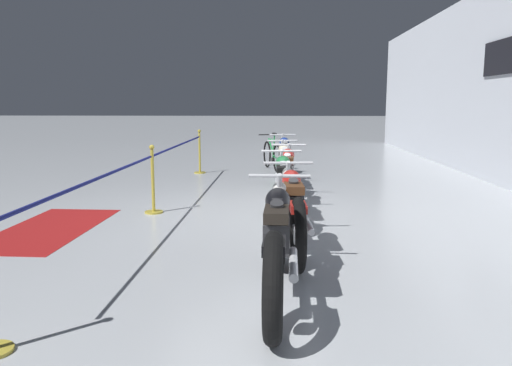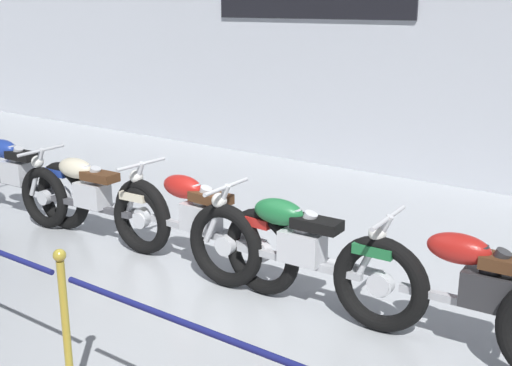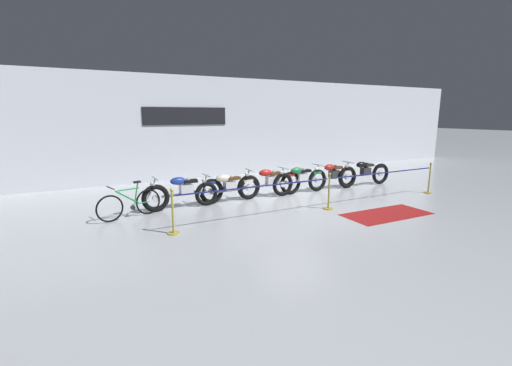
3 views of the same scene
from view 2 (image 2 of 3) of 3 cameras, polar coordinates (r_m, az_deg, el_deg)
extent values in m
plane|color=#B2B7BC|center=(5.44, -5.13, -11.49)|extent=(120.00, 120.00, 0.00)
cube|color=silver|center=(9.31, 16.28, 12.77)|extent=(28.00, 0.25, 4.20)
torus|color=black|center=(7.54, -16.75, -1.08)|extent=(0.78, 0.18, 0.77)
cylinder|color=silver|center=(7.54, -16.75, -1.08)|extent=(0.18, 0.09, 0.18)
cube|color=silver|center=(8.10, -20.48, 0.90)|extent=(0.37, 0.24, 0.26)
cylinder|color=silver|center=(8.08, -20.79, 2.31)|extent=(0.18, 0.12, 0.24)
cylinder|color=silver|center=(8.02, -20.43, 2.24)|extent=(0.18, 0.12, 0.24)
cylinder|color=silver|center=(7.98, -18.28, -0.14)|extent=(0.70, 0.11, 0.07)
cube|color=#47474C|center=(8.17, -20.60, 0.00)|extent=(1.34, 0.14, 0.06)
ellipsoid|color=navy|center=(8.22, -21.62, 2.86)|extent=(0.47, 0.25, 0.22)
cube|color=black|center=(7.95, -20.06, 2.30)|extent=(0.41, 0.22, 0.09)
cube|color=navy|center=(7.51, -17.16, 0.96)|extent=(0.33, 0.18, 0.08)
torus|color=black|center=(7.64, -18.29, -1.23)|extent=(0.72, 0.17, 0.71)
torus|color=black|center=(6.62, -10.18, -3.27)|extent=(0.72, 0.17, 0.71)
cylinder|color=silver|center=(7.64, -18.29, -1.23)|extent=(0.17, 0.09, 0.17)
cylinder|color=silver|center=(6.62, -10.18, -3.27)|extent=(0.17, 0.09, 0.17)
cylinder|color=silver|center=(7.64, -18.90, 0.91)|extent=(0.31, 0.08, 0.59)
cube|color=silver|center=(7.03, -14.34, -1.01)|extent=(0.37, 0.24, 0.26)
cylinder|color=silver|center=(7.01, -14.68, 0.61)|extent=(0.19, 0.12, 0.24)
cylinder|color=silver|center=(6.95, -14.22, 0.51)|extent=(0.19, 0.12, 0.24)
cylinder|color=silver|center=(6.96, -11.73, -2.23)|extent=(0.70, 0.11, 0.07)
cube|color=#47474C|center=(7.10, -14.54, -2.03)|extent=(1.17, 0.13, 0.06)
ellipsoid|color=beige|center=(7.13, -15.76, 1.28)|extent=(0.47, 0.25, 0.22)
cube|color=#4C2D19|center=(6.88, -13.72, 0.57)|extent=(0.41, 0.22, 0.09)
cube|color=beige|center=(6.57, -10.61, -1.12)|extent=(0.33, 0.18, 0.08)
cylinder|color=silver|center=(7.49, -18.55, 2.77)|extent=(0.08, 0.62, 0.04)
sphere|color=silver|center=(7.59, -18.84, 1.80)|extent=(0.14, 0.14, 0.14)
torus|color=black|center=(6.62, -10.07, -2.93)|extent=(0.79, 0.16, 0.78)
torus|color=black|center=(5.62, 0.52, -6.13)|extent=(0.79, 0.16, 0.78)
cylinder|color=silver|center=(6.62, -10.07, -2.93)|extent=(0.19, 0.09, 0.18)
cylinder|color=silver|center=(5.62, 0.52, -6.13)|extent=(0.19, 0.09, 0.18)
cylinder|color=silver|center=(6.60, -10.70, -0.44)|extent=(0.31, 0.07, 0.59)
cube|color=silver|center=(6.00, -4.91, -3.09)|extent=(0.37, 0.23, 0.26)
cylinder|color=silver|center=(5.97, -5.25, -1.19)|extent=(0.18, 0.12, 0.24)
cylinder|color=silver|center=(5.91, -4.67, -1.34)|extent=(0.18, 0.12, 0.24)
cylinder|color=silver|center=(5.96, -1.85, -4.61)|extent=(0.70, 0.10, 0.07)
cube|color=#ADAFB5|center=(6.08, -5.23, -4.24)|extent=(1.24, 0.11, 0.06)
ellipsoid|color=#B21E19|center=(6.08, -6.55, -0.32)|extent=(0.47, 0.24, 0.22)
cube|color=#4C2D19|center=(5.85, -4.04, -1.31)|extent=(0.41, 0.22, 0.09)
cube|color=#B21E19|center=(5.55, 0.12, -3.33)|extent=(0.33, 0.17, 0.08)
cylinder|color=silver|center=(6.45, -10.18, 1.66)|extent=(0.06, 0.62, 0.04)
sphere|color=silver|center=(6.54, -10.59, 0.58)|extent=(0.14, 0.14, 0.14)
torus|color=black|center=(5.76, -2.75, -5.57)|extent=(0.79, 0.16, 0.78)
torus|color=black|center=(5.09, 10.90, -8.82)|extent=(0.79, 0.16, 0.78)
cylinder|color=silver|center=(5.76, -2.75, -5.57)|extent=(0.19, 0.09, 0.18)
cylinder|color=silver|center=(5.09, 10.90, -8.82)|extent=(0.19, 0.09, 0.18)
cylinder|color=silver|center=(5.72, -3.51, -2.74)|extent=(0.31, 0.07, 0.59)
cube|color=silver|center=(5.30, 4.13, -5.66)|extent=(0.37, 0.24, 0.26)
cylinder|color=silver|center=(5.25, 3.78, -3.54)|extent=(0.18, 0.12, 0.24)
cylinder|color=silver|center=(5.22, 4.56, -3.70)|extent=(0.18, 0.12, 0.24)
cylinder|color=silver|center=(5.34, 7.67, -7.22)|extent=(0.70, 0.10, 0.07)
cube|color=#ADAFB5|center=(5.38, 3.63, -6.95)|extent=(1.18, 0.11, 0.06)
ellipsoid|color=#1E6B38|center=(5.33, 2.03, -2.57)|extent=(0.47, 0.24, 0.22)
cube|color=black|center=(5.17, 5.43, -3.67)|extent=(0.41, 0.22, 0.09)
cube|color=#1E6B38|center=(5.00, 10.54, -5.81)|extent=(0.33, 0.17, 0.08)
cylinder|color=silver|center=(5.57, -2.65, -0.33)|extent=(0.06, 0.62, 0.04)
sphere|color=silver|center=(5.66, -3.29, -1.57)|extent=(0.14, 0.14, 0.14)
torus|color=black|center=(5.11, 11.13, -8.87)|extent=(0.77, 0.16, 0.76)
cylinder|color=silver|center=(5.11, 11.13, -8.87)|extent=(0.19, 0.09, 0.18)
cylinder|color=silver|center=(5.03, 10.35, -5.72)|extent=(0.31, 0.07, 0.59)
cube|color=#2D2D30|center=(4.84, 19.96, -8.89)|extent=(0.37, 0.24, 0.26)
cylinder|color=#2D2D30|center=(4.77, 19.70, -6.62)|extent=(0.18, 0.12, 0.24)
cylinder|color=#2D2D30|center=(4.76, 20.66, -6.79)|extent=(0.18, 0.12, 0.24)
cube|color=#ADAFB5|center=(4.91, 19.23, -10.28)|extent=(1.18, 0.13, 0.06)
ellipsoid|color=#B21E19|center=(4.79, 17.57, -5.56)|extent=(0.47, 0.25, 0.22)
cube|color=#4C2D19|center=(4.74, 21.74, -6.74)|extent=(0.41, 0.22, 0.09)
cylinder|color=silver|center=(4.90, 11.68, -3.05)|extent=(0.07, 0.62, 0.04)
sphere|color=silver|center=(4.97, 10.74, -4.43)|extent=(0.14, 0.14, 0.14)
cylinder|color=gold|center=(4.27, -16.51, -12.60)|extent=(0.05, 0.05, 0.95)
sphere|color=gold|center=(4.06, -17.07, -6.17)|extent=(0.08, 0.08, 0.08)
camera|label=1|loc=(6.08, 80.81, -5.34)|focal=35.00mm
camera|label=3|loc=(10.67, -83.45, 2.75)|focal=24.00mm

